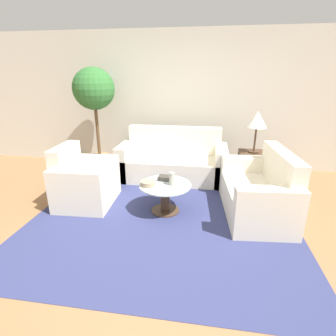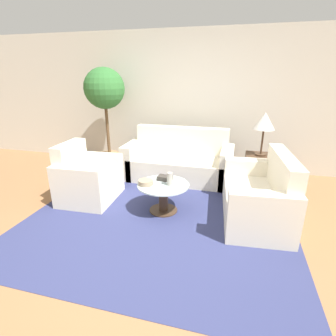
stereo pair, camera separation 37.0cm
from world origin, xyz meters
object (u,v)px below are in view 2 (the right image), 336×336
at_px(vase, 170,179).
at_px(loveseat, 261,198).
at_px(potted_plant, 105,96).
at_px(coffee_table, 163,194).
at_px(table_lamp, 265,122).
at_px(sofa_main, 179,162).
at_px(bowl, 146,182).
at_px(book_stack, 165,178).
at_px(armchair, 86,181).

bearing_deg(vase, loveseat, 7.47).
bearing_deg(potted_plant, loveseat, -25.26).
xyz_separation_m(coffee_table, table_lamp, (1.30, 1.13, 0.85)).
height_order(sofa_main, potted_plant, potted_plant).
xyz_separation_m(potted_plant, vase, (1.65, -1.49, -0.92)).
xyz_separation_m(bowl, book_stack, (0.21, 0.22, -0.00)).
bearing_deg(coffee_table, potted_plant, 136.32).
relative_size(loveseat, bowl, 7.21).
xyz_separation_m(sofa_main, coffee_table, (0.07, -1.29, -0.03)).
height_order(coffee_table, book_stack, book_stack).
distance_m(table_lamp, book_stack, 1.77).
bearing_deg(book_stack, potted_plant, 143.85).
bearing_deg(armchair, sofa_main, -46.32).
bearing_deg(loveseat, bowl, -86.46).
bearing_deg(sofa_main, coffee_table, -86.93).
xyz_separation_m(armchair, bowl, (1.01, -0.16, 0.15)).
bearing_deg(table_lamp, book_stack, -143.04).
bearing_deg(sofa_main, bowl, -96.42).
relative_size(potted_plant, bowl, 9.78).
relative_size(loveseat, table_lamp, 2.10).
xyz_separation_m(loveseat, bowl, (-1.50, -0.22, 0.15)).
xyz_separation_m(armchair, coffee_table, (1.23, -0.08, -0.03)).
bearing_deg(sofa_main, book_stack, -87.28).
relative_size(coffee_table, bowl, 3.57).
distance_m(loveseat, bowl, 1.52).
height_order(loveseat, coffee_table, loveseat).
bearing_deg(vase, book_stack, 125.64).
xyz_separation_m(sofa_main, book_stack, (0.05, -1.15, 0.15)).
bearing_deg(loveseat, coffee_table, -88.35).
relative_size(armchair, book_stack, 4.20).
height_order(vase, book_stack, vase).
distance_m(bowl, book_stack, 0.30).
relative_size(vase, book_stack, 0.84).
height_order(armchair, table_lamp, table_lamp).
relative_size(potted_plant, book_stack, 9.16).
distance_m(coffee_table, bowl, 0.29).
distance_m(coffee_table, potted_plant, 2.44).
distance_m(coffee_table, book_stack, 0.23).
height_order(table_lamp, book_stack, table_lamp).
xyz_separation_m(loveseat, potted_plant, (-2.83, 1.34, 1.13)).
bearing_deg(book_stack, sofa_main, 97.63).
height_order(loveseat, potted_plant, potted_plant).
bearing_deg(table_lamp, coffee_table, -138.94).
relative_size(table_lamp, vase, 3.83).
bearing_deg(book_stack, table_lamp, 41.88).
bearing_deg(vase, table_lamp, 43.37).
xyz_separation_m(armchair, loveseat, (2.51, 0.06, -0.00)).
bearing_deg(table_lamp, armchair, -157.53).
xyz_separation_m(vase, book_stack, (-0.11, 0.15, -0.06)).
xyz_separation_m(sofa_main, bowl, (-0.15, -1.36, 0.15)).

